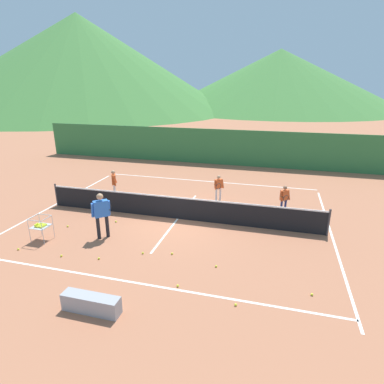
{
  "coord_description": "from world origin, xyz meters",
  "views": [
    {
      "loc": [
        3.8,
        -11.65,
        5.42
      ],
      "look_at": [
        0.54,
        0.32,
        1.13
      ],
      "focal_mm": 29.76,
      "sensor_mm": 36.0,
      "label": 1
    }
  ],
  "objects_px": {
    "student_0": "(114,181)",
    "tennis_ball_7": "(99,258)",
    "student_1": "(219,185)",
    "tennis_ball_4": "(116,222)",
    "student_2": "(284,197)",
    "tennis_ball_6": "(236,305)",
    "ball_cart": "(41,225)",
    "tennis_ball_3": "(68,226)",
    "tennis_ball_8": "(18,249)",
    "tennis_ball_5": "(216,266)",
    "instructor": "(101,211)",
    "tennis_ball_0": "(178,286)",
    "tennis_ball_10": "(61,256)",
    "courtside_bench": "(91,304)",
    "tennis_net": "(178,208)",
    "tennis_ball_1": "(143,253)",
    "tennis_ball_9": "(172,254)",
    "tennis_ball_2": "(312,294)"
  },
  "relations": [
    {
      "from": "ball_cart",
      "to": "tennis_ball_6",
      "type": "bearing_deg",
      "value": -13.58
    },
    {
      "from": "student_0",
      "to": "tennis_ball_7",
      "type": "distance_m",
      "value": 6.04
    },
    {
      "from": "tennis_ball_4",
      "to": "tennis_ball_7",
      "type": "bearing_deg",
      "value": -72.81
    },
    {
      "from": "tennis_ball_0",
      "to": "instructor",
      "type": "bearing_deg",
      "value": 148.77
    },
    {
      "from": "courtside_bench",
      "to": "tennis_ball_10",
      "type": "bearing_deg",
      "value": 139.48
    },
    {
      "from": "courtside_bench",
      "to": "student_0",
      "type": "bearing_deg",
      "value": 114.3
    },
    {
      "from": "tennis_ball_3",
      "to": "student_2",
      "type": "bearing_deg",
      "value": 24.27
    },
    {
      "from": "student_0",
      "to": "tennis_ball_0",
      "type": "relative_size",
      "value": 20.18
    },
    {
      "from": "student_1",
      "to": "ball_cart",
      "type": "relative_size",
      "value": 1.38
    },
    {
      "from": "tennis_ball_0",
      "to": "tennis_ball_6",
      "type": "distance_m",
      "value": 1.72
    },
    {
      "from": "courtside_bench",
      "to": "student_1",
      "type": "bearing_deg",
      "value": 79.84
    },
    {
      "from": "student_0",
      "to": "tennis_ball_7",
      "type": "xyz_separation_m",
      "value": [
        2.36,
        -5.51,
        -0.79
      ]
    },
    {
      "from": "student_1",
      "to": "tennis_ball_3",
      "type": "xyz_separation_m",
      "value": [
        -5.18,
        -4.56,
        -0.71
      ]
    },
    {
      "from": "ball_cart",
      "to": "tennis_net",
      "type": "bearing_deg",
      "value": 36.86
    },
    {
      "from": "student_2",
      "to": "tennis_ball_5",
      "type": "height_order",
      "value": "student_2"
    },
    {
      "from": "student_0",
      "to": "tennis_ball_1",
      "type": "xyz_separation_m",
      "value": [
        3.59,
        -4.81,
        -0.79
      ]
    },
    {
      "from": "student_2",
      "to": "tennis_ball_8",
      "type": "distance_m",
      "value": 10.45
    },
    {
      "from": "student_2",
      "to": "tennis_ball_6",
      "type": "relative_size",
      "value": 18.42
    },
    {
      "from": "tennis_ball_9",
      "to": "tennis_net",
      "type": "bearing_deg",
      "value": 103.99
    },
    {
      "from": "tennis_ball_2",
      "to": "tennis_ball_7",
      "type": "relative_size",
      "value": 1.0
    },
    {
      "from": "student_2",
      "to": "tennis_ball_9",
      "type": "height_order",
      "value": "student_2"
    },
    {
      "from": "tennis_ball_8",
      "to": "tennis_ball_9",
      "type": "xyz_separation_m",
      "value": [
        5.16,
        1.1,
        0.0
      ]
    },
    {
      "from": "student_1",
      "to": "tennis_ball_4",
      "type": "xyz_separation_m",
      "value": [
        -3.55,
        -3.66,
        -0.71
      ]
    },
    {
      "from": "tennis_ball_8",
      "to": "student_0",
      "type": "bearing_deg",
      "value": 83.82
    },
    {
      "from": "tennis_ball_3",
      "to": "tennis_ball_8",
      "type": "bearing_deg",
      "value": -103.59
    },
    {
      "from": "ball_cart",
      "to": "tennis_ball_4",
      "type": "xyz_separation_m",
      "value": [
        1.81,
        2.1,
        -0.55
      ]
    },
    {
      "from": "tennis_ball_4",
      "to": "tennis_ball_6",
      "type": "xyz_separation_m",
      "value": [
        5.43,
        -3.85,
        0.0
      ]
    },
    {
      "from": "ball_cart",
      "to": "tennis_ball_3",
      "type": "bearing_deg",
      "value": 81.28
    },
    {
      "from": "tennis_ball_7",
      "to": "tennis_ball_6",
      "type": "bearing_deg",
      "value": -13.46
    },
    {
      "from": "tennis_ball_10",
      "to": "courtside_bench",
      "type": "distance_m",
      "value": 3.19
    },
    {
      "from": "instructor",
      "to": "tennis_ball_6",
      "type": "xyz_separation_m",
      "value": [
        5.22,
        -2.53,
        -1.0
      ]
    },
    {
      "from": "tennis_ball_9",
      "to": "tennis_ball_8",
      "type": "bearing_deg",
      "value": -167.91
    },
    {
      "from": "tennis_ball_1",
      "to": "tennis_ball_10",
      "type": "relative_size",
      "value": 1.0
    },
    {
      "from": "tennis_net",
      "to": "tennis_ball_1",
      "type": "relative_size",
      "value": 173.18
    },
    {
      "from": "tennis_ball_3",
      "to": "courtside_bench",
      "type": "height_order",
      "value": "courtside_bench"
    },
    {
      "from": "tennis_ball_1",
      "to": "tennis_ball_9",
      "type": "distance_m",
      "value": 0.98
    },
    {
      "from": "tennis_ball_10",
      "to": "tennis_ball_6",
      "type": "bearing_deg",
      "value": -8.94
    },
    {
      "from": "ball_cart",
      "to": "student_1",
      "type": "bearing_deg",
      "value": 47.05
    },
    {
      "from": "instructor",
      "to": "tennis_ball_7",
      "type": "bearing_deg",
      "value": -65.88
    },
    {
      "from": "student_2",
      "to": "tennis_ball_2",
      "type": "height_order",
      "value": "student_2"
    },
    {
      "from": "instructor",
      "to": "tennis_ball_4",
      "type": "relative_size",
      "value": 25.28
    },
    {
      "from": "tennis_ball_0",
      "to": "tennis_ball_3",
      "type": "distance_m",
      "value": 5.96
    },
    {
      "from": "tennis_net",
      "to": "tennis_ball_1",
      "type": "bearing_deg",
      "value": -94.62
    },
    {
      "from": "tennis_ball_3",
      "to": "tennis_ball_10",
      "type": "height_order",
      "value": "same"
    },
    {
      "from": "student_2",
      "to": "tennis_ball_6",
      "type": "distance_m",
      "value": 6.79
    },
    {
      "from": "tennis_ball_3",
      "to": "tennis_ball_4",
      "type": "height_order",
      "value": "same"
    },
    {
      "from": "ball_cart",
      "to": "tennis_ball_8",
      "type": "relative_size",
      "value": 13.22
    },
    {
      "from": "tennis_ball_10",
      "to": "tennis_ball_1",
      "type": "bearing_deg",
      "value": 19.18
    },
    {
      "from": "tennis_ball_6",
      "to": "tennis_ball_9",
      "type": "distance_m",
      "value": 3.13
    },
    {
      "from": "tennis_net",
      "to": "student_1",
      "type": "relative_size",
      "value": 9.47
    }
  ]
}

